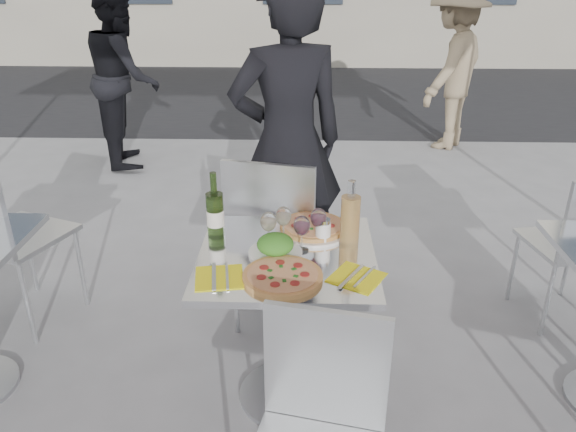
{
  "coord_description": "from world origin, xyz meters",
  "views": [
    {
      "loc": [
        0.07,
        -2.01,
        1.85
      ],
      "look_at": [
        0.0,
        0.15,
        0.85
      ],
      "focal_mm": 35.0,
      "sensor_mm": 36.0,
      "label": 1
    }
  ],
  "objects_px": {
    "napkin_left": "(219,277)",
    "sugar_shaker": "(323,231)",
    "chair_near": "(318,427)",
    "salad_plate": "(275,246)",
    "pedestrian_b": "(453,68)",
    "main_table": "(287,297)",
    "wine_bottle": "(215,213)",
    "pedestrian_a": "(124,76)",
    "carafe": "(350,220)",
    "pizza_far": "(313,228)",
    "chair_far": "(275,232)",
    "wineglass_red_a": "(302,227)",
    "woman_diner": "(288,144)",
    "napkin_right": "(357,277)",
    "wineglass_white_b": "(283,217)",
    "pizza_near": "(283,276)",
    "wineglass_red_b": "(318,219)",
    "wineglass_white_a": "(268,223)"
  },
  "relations": [
    {
      "from": "napkin_left",
      "to": "sugar_shaker",
      "type": "bearing_deg",
      "value": 28.79
    },
    {
      "from": "chair_near",
      "to": "salad_plate",
      "type": "relative_size",
      "value": 4.02
    },
    {
      "from": "pedestrian_b",
      "to": "salad_plate",
      "type": "distance_m",
      "value": 4.18
    },
    {
      "from": "main_table",
      "to": "wine_bottle",
      "type": "height_order",
      "value": "wine_bottle"
    },
    {
      "from": "pedestrian_a",
      "to": "carafe",
      "type": "xyz_separation_m",
      "value": [
        1.89,
        -3.17,
        0.03
      ]
    },
    {
      "from": "pedestrian_a",
      "to": "pizza_far",
      "type": "height_order",
      "value": "pedestrian_a"
    },
    {
      "from": "pedestrian_b",
      "to": "carafe",
      "type": "distance_m",
      "value": 3.99
    },
    {
      "from": "chair_far",
      "to": "main_table",
      "type": "bearing_deg",
      "value": 110.74
    },
    {
      "from": "wineglass_red_a",
      "to": "woman_diner",
      "type": "bearing_deg",
      "value": 95.19
    },
    {
      "from": "pedestrian_a",
      "to": "napkin_right",
      "type": "xyz_separation_m",
      "value": [
        1.91,
        -3.43,
        -0.08
      ]
    },
    {
      "from": "wineglass_white_b",
      "to": "pedestrian_b",
      "type": "bearing_deg",
      "value": 67.04
    },
    {
      "from": "chair_far",
      "to": "woman_diner",
      "type": "relative_size",
      "value": 0.55
    },
    {
      "from": "chair_near",
      "to": "napkin_left",
      "type": "distance_m",
      "value": 0.67
    },
    {
      "from": "pizza_near",
      "to": "carafe",
      "type": "relative_size",
      "value": 1.05
    },
    {
      "from": "wineglass_red_a",
      "to": "pizza_near",
      "type": "bearing_deg",
      "value": -107.25
    },
    {
      "from": "napkin_right",
      "to": "chair_near",
      "type": "bearing_deg",
      "value": -75.26
    },
    {
      "from": "main_table",
      "to": "wineglass_red_b",
      "type": "bearing_deg",
      "value": 39.17
    },
    {
      "from": "main_table",
      "to": "napkin_left",
      "type": "bearing_deg",
      "value": -141.53
    },
    {
      "from": "main_table",
      "to": "woman_diner",
      "type": "height_order",
      "value": "woman_diner"
    },
    {
      "from": "salad_plate",
      "to": "napkin_right",
      "type": "distance_m",
      "value": 0.36
    },
    {
      "from": "pedestrian_a",
      "to": "wineglass_red_a",
      "type": "xyz_separation_m",
      "value": [
        1.7,
        -3.22,
        0.02
      ]
    },
    {
      "from": "chair_near",
      "to": "woman_diner",
      "type": "xyz_separation_m",
      "value": [
        -0.15,
        1.7,
        0.38
      ]
    },
    {
      "from": "wineglass_white_a",
      "to": "wineglass_red_a",
      "type": "distance_m",
      "value": 0.14
    },
    {
      "from": "pizza_far",
      "to": "wineglass_white_b",
      "type": "bearing_deg",
      "value": -141.99
    },
    {
      "from": "woman_diner",
      "to": "napkin_left",
      "type": "relative_size",
      "value": 8.78
    },
    {
      "from": "chair_far",
      "to": "wineglass_white_b",
      "type": "bearing_deg",
      "value": 110.51
    },
    {
      "from": "pedestrian_a",
      "to": "pedestrian_b",
      "type": "relative_size",
      "value": 1.01
    },
    {
      "from": "wineglass_red_b",
      "to": "wineglass_white_b",
      "type": "bearing_deg",
      "value": 175.35
    },
    {
      "from": "pizza_near",
      "to": "napkin_left",
      "type": "xyz_separation_m",
      "value": [
        -0.24,
        -0.0,
        -0.01
      ]
    },
    {
      "from": "main_table",
      "to": "napkin_right",
      "type": "xyz_separation_m",
      "value": [
        0.27,
        -0.18,
        0.21
      ]
    },
    {
      "from": "wineglass_red_a",
      "to": "wineglass_red_b",
      "type": "xyz_separation_m",
      "value": [
        0.07,
        0.08,
        0.0
      ]
    },
    {
      "from": "salad_plate",
      "to": "woman_diner",
      "type": "bearing_deg",
      "value": 88.99
    },
    {
      "from": "wineglass_white_a",
      "to": "wineglass_white_b",
      "type": "distance_m",
      "value": 0.08
    },
    {
      "from": "wineglass_red_b",
      "to": "pizza_near",
      "type": "bearing_deg",
      "value": -114.69
    },
    {
      "from": "pizza_near",
      "to": "wine_bottle",
      "type": "relative_size",
      "value": 1.03
    },
    {
      "from": "pizza_near",
      "to": "wineglass_white_b",
      "type": "height_order",
      "value": "wineglass_white_b"
    },
    {
      "from": "salad_plate",
      "to": "napkin_left",
      "type": "relative_size",
      "value": 1.07
    },
    {
      "from": "salad_plate",
      "to": "sugar_shaker",
      "type": "xyz_separation_m",
      "value": [
        0.2,
        0.11,
        0.02
      ]
    },
    {
      "from": "woman_diner",
      "to": "wineglass_white_a",
      "type": "relative_size",
      "value": 11.45
    },
    {
      "from": "main_table",
      "to": "chair_near",
      "type": "bearing_deg",
      "value": -80.23
    },
    {
      "from": "salad_plate",
      "to": "wineglass_white_a",
      "type": "height_order",
      "value": "wineglass_white_a"
    },
    {
      "from": "chair_far",
      "to": "pedestrian_b",
      "type": "relative_size",
      "value": 0.6
    },
    {
      "from": "wineglass_white_b",
      "to": "wine_bottle",
      "type": "bearing_deg",
      "value": 174.28
    },
    {
      "from": "wine_bottle",
      "to": "pedestrian_a",
      "type": "bearing_deg",
      "value": 113.12
    },
    {
      "from": "pizza_near",
      "to": "pizza_far",
      "type": "height_order",
      "value": "pizza_far"
    },
    {
      "from": "woman_diner",
      "to": "pizza_near",
      "type": "bearing_deg",
      "value": 73.68
    },
    {
      "from": "carafe",
      "to": "wineglass_white_a",
      "type": "height_order",
      "value": "carafe"
    },
    {
      "from": "chair_near",
      "to": "wineglass_white_b",
      "type": "distance_m",
      "value": 0.9
    },
    {
      "from": "main_table",
      "to": "wineglass_white_b",
      "type": "distance_m",
      "value": 0.34
    },
    {
      "from": "chair_far",
      "to": "wineglass_red_a",
      "type": "height_order",
      "value": "chair_far"
    }
  ]
}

